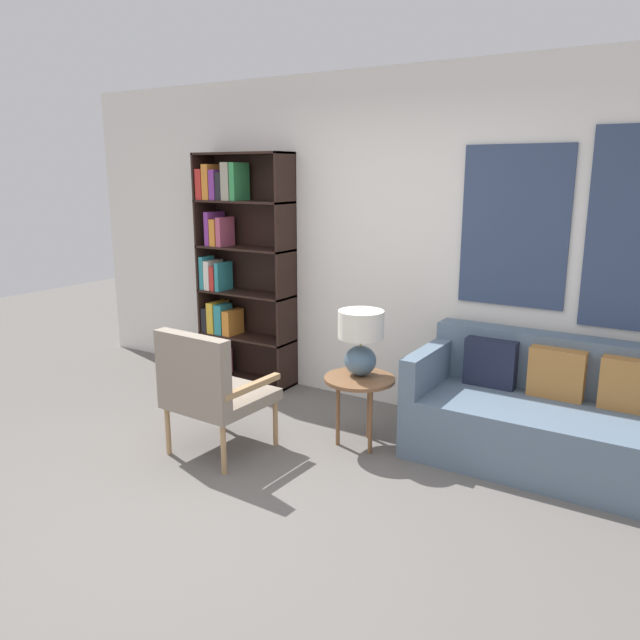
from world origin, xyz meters
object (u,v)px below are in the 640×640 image
(couch, at_px, (549,417))
(table_lamp, at_px, (361,337))
(bookshelf, at_px, (234,264))
(side_table, at_px, (359,385))
(armchair, at_px, (209,386))

(couch, bearing_deg, table_lamp, -161.87)
(bookshelf, bearing_deg, side_table, -22.67)
(armchair, xyz_separation_m, couch, (1.98, 1.14, -0.19))
(armchair, xyz_separation_m, side_table, (0.78, 0.69, -0.05))
(side_table, bearing_deg, couch, 20.37)
(bookshelf, xyz_separation_m, armchair, (0.93, -1.40, -0.58))
(bookshelf, distance_m, table_lamp, 1.84)
(side_table, relative_size, table_lamp, 1.09)
(side_table, xyz_separation_m, table_lamp, (-0.02, 0.05, 0.33))
(armchair, bearing_deg, table_lamp, 44.15)
(armchair, distance_m, couch, 2.29)
(armchair, height_order, table_lamp, table_lamp)
(bookshelf, relative_size, armchair, 2.33)
(armchair, relative_size, side_table, 1.75)
(couch, xyz_separation_m, table_lamp, (-1.22, -0.40, 0.47))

